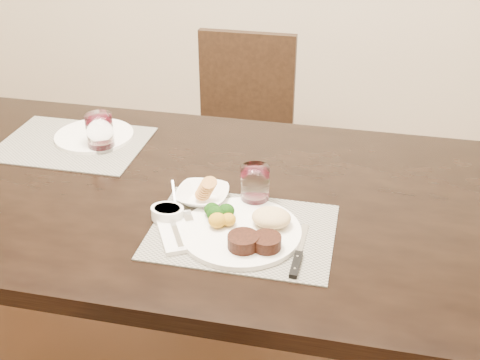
% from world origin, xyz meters
% --- Properties ---
extents(dining_table, '(2.00, 1.00, 0.75)m').
position_xyz_m(dining_table, '(0.00, 0.00, 0.67)').
color(dining_table, black).
rests_on(dining_table, ground).
extents(chair_far, '(0.42, 0.42, 0.90)m').
position_xyz_m(chair_far, '(0.00, 0.93, 0.50)').
color(chair_far, black).
rests_on(chair_far, ground).
extents(placemat_near, '(0.46, 0.34, 0.00)m').
position_xyz_m(placemat_near, '(0.24, -0.17, 0.75)').
color(placemat_near, gray).
rests_on(placemat_near, dining_table).
extents(placemat_far, '(0.46, 0.34, 0.00)m').
position_xyz_m(placemat_far, '(-0.40, 0.19, 0.75)').
color(placemat_far, gray).
rests_on(placemat_far, dining_table).
extents(dinner_plate, '(0.30, 0.30, 0.05)m').
position_xyz_m(dinner_plate, '(0.26, -0.19, 0.77)').
color(dinner_plate, white).
rests_on(dinner_plate, placemat_near).
extents(napkin_fork, '(0.16, 0.19, 0.02)m').
position_xyz_m(napkin_fork, '(0.09, -0.22, 0.76)').
color(napkin_fork, white).
rests_on(napkin_fork, placemat_near).
extents(steak_knife, '(0.02, 0.22, 0.01)m').
position_xyz_m(steak_knife, '(0.39, -0.26, 0.76)').
color(steak_knife, white).
rests_on(steak_knife, placemat_near).
extents(cracker_bowl, '(0.14, 0.14, 0.06)m').
position_xyz_m(cracker_bowl, '(0.11, -0.06, 0.77)').
color(cracker_bowl, white).
rests_on(cracker_bowl, placemat_near).
extents(sauce_ramekin, '(0.09, 0.13, 0.07)m').
position_xyz_m(sauce_ramekin, '(0.04, -0.16, 0.77)').
color(sauce_ramekin, white).
rests_on(sauce_ramekin, placemat_near).
extents(wine_glass_near, '(0.08, 0.08, 0.11)m').
position_xyz_m(wine_glass_near, '(0.25, -0.03, 0.80)').
color(wine_glass_near, white).
rests_on(wine_glass_near, placemat_near).
extents(far_plate, '(0.26, 0.26, 0.01)m').
position_xyz_m(far_plate, '(-0.35, 0.25, 0.76)').
color(far_plate, white).
rests_on(far_plate, placemat_far).
extents(wine_glass_far, '(0.08, 0.08, 0.12)m').
position_xyz_m(wine_glass_far, '(-0.29, 0.18, 0.81)').
color(wine_glass_far, white).
rests_on(wine_glass_far, placemat_far).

